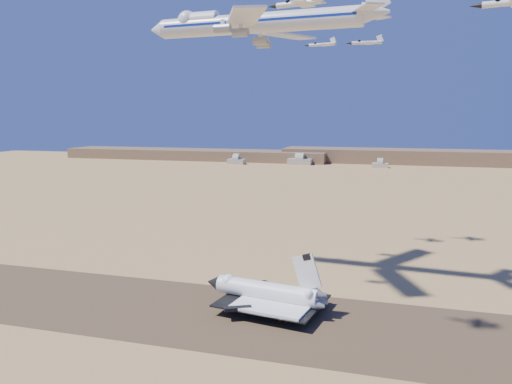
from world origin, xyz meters
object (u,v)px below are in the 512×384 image
(shuttle, at_px, (266,293))
(crew_a, at_px, (279,320))
(crew_c, at_px, (286,320))
(chase_jet_d, at_px, (321,45))
(crew_b, at_px, (281,320))
(chase_jet_a, at_px, (298,3))
(chase_jet_e, at_px, (366,43))
(chase_jet_c, at_px, (512,2))
(carrier_747, at_px, (250,23))

(shuttle, relative_size, crew_a, 24.26)
(crew_c, bearing_deg, chase_jet_d, -23.02)
(crew_b, height_order, chase_jet_a, chase_jet_a)
(crew_c, height_order, chase_jet_e, chase_jet_e)
(chase_jet_c, distance_m, chase_jet_e, 133.99)
(crew_c, xyz_separation_m, chase_jet_e, (14.12, 96.48, 93.33))
(carrier_747, height_order, chase_jet_c, carrier_747)
(shuttle, distance_m, chase_jet_d, 118.36)
(crew_a, height_order, crew_c, crew_c)
(crew_c, bearing_deg, chase_jet_e, -34.44)
(shuttle, height_order, chase_jet_e, chase_jet_e)
(crew_b, bearing_deg, carrier_747, -7.29)
(shuttle, bearing_deg, carrier_747, 125.34)
(carrier_747, bearing_deg, chase_jet_a, -56.87)
(shuttle, bearing_deg, chase_jet_d, 96.36)
(carrier_747, distance_m, crew_a, 101.70)
(crew_a, xyz_separation_m, chase_jet_d, (-2.76, 88.24, 92.15))
(chase_jet_d, xyz_separation_m, chase_jet_e, (18.89, 8.14, 1.21))
(crew_b, relative_size, chase_jet_c, 0.12)
(carrier_747, relative_size, chase_jet_e, 5.31)
(crew_b, xyz_separation_m, chase_jet_e, (15.65, 96.56, 93.38))
(chase_jet_d, relative_size, chase_jet_e, 0.89)
(crew_b, relative_size, chase_jet_a, 0.11)
(crew_b, xyz_separation_m, chase_jet_a, (6.88, -13.63, 88.15))
(chase_jet_e, bearing_deg, shuttle, -106.93)
(crew_b, bearing_deg, chase_jet_c, -158.83)
(chase_jet_a, distance_m, chase_jet_d, 102.63)
(crew_a, height_order, chase_jet_c, chase_jet_c)
(carrier_747, relative_size, crew_a, 51.41)
(chase_jet_c, bearing_deg, chase_jet_d, 127.45)
(crew_b, relative_size, crew_c, 0.94)
(chase_jet_a, relative_size, chase_jet_c, 1.11)
(shuttle, relative_size, chase_jet_d, 2.81)
(chase_jet_a, xyz_separation_m, chase_jet_c, (44.52, -18.44, -6.18))
(chase_jet_e, bearing_deg, chase_jet_a, -96.95)
(carrier_747, height_order, chase_jet_d, carrier_747)
(shuttle, bearing_deg, crew_b, -42.33)
(crew_a, xyz_separation_m, chase_jet_e, (16.14, 96.37, 93.37))
(carrier_747, distance_m, chase_jet_d, 55.23)
(carrier_747, distance_m, crew_b, 101.88)
(crew_a, distance_m, chase_jet_c, 102.22)
(chase_jet_d, bearing_deg, crew_c, -78.79)
(carrier_747, height_order, chase_jet_e, carrier_747)
(crew_c, distance_m, chase_jet_d, 127.72)
(crew_c, height_order, chase_jet_a, chase_jet_a)
(crew_c, bearing_deg, chase_jet_c, -148.91)
(shuttle, relative_size, chase_jet_a, 2.76)
(shuttle, xyz_separation_m, chase_jet_c, (58.47, -40.94, 77.36))
(chase_jet_c, bearing_deg, crew_c, 160.25)
(shuttle, xyz_separation_m, carrier_747, (-13.33, 27.06, 88.51))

